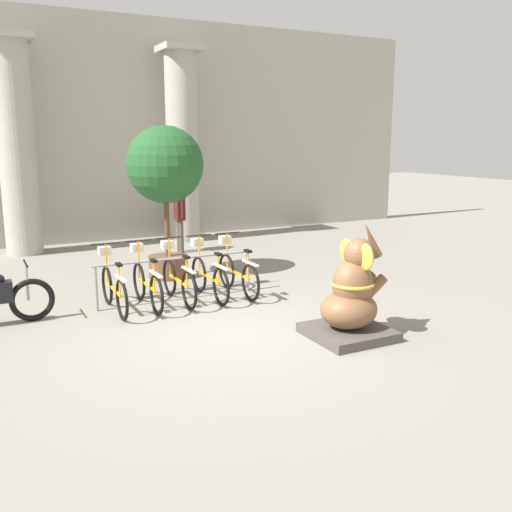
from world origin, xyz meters
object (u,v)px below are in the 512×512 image
at_px(bicycle_2, 178,279).
at_px(bicycle_4, 237,272).
at_px(potted_tree, 165,172).
at_px(person_pedestrian, 180,213).
at_px(bicycle_3, 209,275).
at_px(bicycle_1, 147,283).
at_px(elephant_statue, 352,298).
at_px(bicycle_0, 113,287).

height_order(bicycle_2, bicycle_4, same).
distance_m(bicycle_4, potted_tree, 2.58).
bearing_deg(person_pedestrian, bicycle_2, -110.14).
relative_size(bicycle_3, person_pedestrian, 1.01).
height_order(bicycle_4, person_pedestrian, person_pedestrian).
bearing_deg(bicycle_1, bicycle_2, 3.21).
bearing_deg(elephant_statue, bicycle_3, 110.01).
bearing_deg(elephant_statue, bicycle_2, 119.32).
relative_size(bicycle_0, bicycle_1, 1.00).
relative_size(bicycle_3, elephant_statue, 1.00).
xyz_separation_m(bicycle_0, potted_tree, (1.54, 1.85, 1.72)).
bearing_deg(bicycle_2, bicycle_3, -1.49).
relative_size(bicycle_3, potted_tree, 0.55).
bearing_deg(potted_tree, elephant_statue, -75.77).
height_order(bicycle_0, bicycle_4, same).
bearing_deg(potted_tree, bicycle_3, -85.37).
bearing_deg(bicycle_3, bicycle_1, -179.14).
bearing_deg(potted_tree, bicycle_2, -103.16).
distance_m(bicycle_1, elephant_statue, 3.53).
height_order(bicycle_3, person_pedestrian, person_pedestrian).
relative_size(bicycle_1, person_pedestrian, 1.01).
relative_size(bicycle_0, elephant_statue, 1.00).
xyz_separation_m(bicycle_4, elephant_statue, (0.46, -2.82, 0.16)).
xyz_separation_m(bicycle_1, elephant_statue, (2.15, -2.79, 0.16)).
height_order(bicycle_1, potted_tree, potted_tree).
bearing_deg(bicycle_2, bicycle_4, -0.08).
relative_size(bicycle_4, person_pedestrian, 1.01).
xyz_separation_m(bicycle_1, potted_tree, (0.98, 1.82, 1.72)).
xyz_separation_m(bicycle_0, bicycle_3, (1.69, 0.05, 0.00)).
height_order(bicycle_4, elephant_statue, elephant_statue).
bearing_deg(bicycle_1, person_pedestrian, 63.47).
bearing_deg(bicycle_4, bicycle_2, 179.92).
distance_m(bicycle_3, person_pedestrian, 4.30).
height_order(elephant_statue, potted_tree, potted_tree).
relative_size(bicycle_1, elephant_statue, 1.00).
height_order(bicycle_0, potted_tree, potted_tree).
xyz_separation_m(bicycle_1, bicycle_2, (0.56, 0.03, 0.00)).
distance_m(bicycle_1, potted_tree, 2.69).
relative_size(bicycle_0, bicycle_2, 1.00).
distance_m(elephant_statue, person_pedestrian, 6.97).
relative_size(bicycle_0, bicycle_4, 1.00).
bearing_deg(person_pedestrian, elephant_statue, -89.44).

